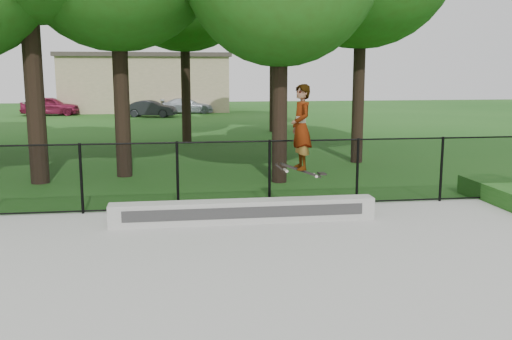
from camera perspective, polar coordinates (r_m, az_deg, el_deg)
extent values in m
plane|color=#1B5016|center=(6.92, -7.18, -16.25)|extent=(100.00, 100.00, 0.00)
cube|color=#A7A7A2|center=(6.91, -7.18, -16.02)|extent=(14.00, 12.00, 0.06)
cube|color=#B4B4AF|center=(11.34, -1.20, -4.15)|extent=(5.26, 0.40, 0.45)
imported|color=maroon|center=(41.52, -19.89, 6.05)|extent=(3.79, 1.55, 1.30)
imported|color=black|center=(38.36, -10.45, 6.05)|extent=(3.18, 1.88, 1.09)
imported|color=#A1ABB7|center=(41.35, -6.89, 6.40)|extent=(3.45, 1.61, 1.08)
cube|color=black|center=(11.36, 4.47, -0.02)|extent=(0.80, 0.23, 0.31)
imported|color=#B6E3EF|center=(11.25, 4.53, 4.29)|extent=(0.47, 0.65, 1.68)
cylinder|color=black|center=(12.47, -17.08, -0.83)|extent=(0.06, 0.06, 1.50)
cylinder|color=black|center=(12.32, -7.85, -0.60)|extent=(0.06, 0.06, 1.50)
cylinder|color=black|center=(12.49, 1.36, -0.37)|extent=(0.06, 0.06, 1.50)
cylinder|color=black|center=(12.97, 10.10, -0.13)|extent=(0.06, 0.06, 1.50)
cylinder|color=black|center=(13.73, 18.05, 0.08)|extent=(0.06, 0.06, 1.50)
cylinder|color=black|center=(12.21, -7.93, 2.72)|extent=(16.00, 0.04, 0.04)
cylinder|color=black|center=(12.47, -7.77, -3.77)|extent=(16.00, 0.04, 0.04)
cube|color=black|center=(12.32, -7.85, -0.60)|extent=(16.00, 0.01, 1.50)
cylinder|color=black|center=(16.79, -13.31, 7.57)|extent=(0.44, 0.44, 4.85)
cylinder|color=black|center=(15.51, 2.38, 6.58)|extent=(0.44, 0.44, 4.28)
cylinder|color=black|center=(19.21, 10.23, 8.30)|extent=(0.44, 0.44, 5.09)
cylinder|color=black|center=(24.23, -7.04, 8.80)|extent=(0.44, 0.44, 5.18)
cylinder|color=black|center=(28.67, 1.90, 8.64)|extent=(0.44, 0.44, 4.79)
sphere|color=#264F15|center=(28.86, 1.95, 16.55)|extent=(5.74, 5.74, 5.74)
cylinder|color=black|center=(16.42, -21.36, 8.66)|extent=(0.44, 0.44, 5.74)
cube|color=#C8AE8C|center=(44.27, -10.92, 8.42)|extent=(12.00, 6.00, 4.00)
cube|color=#3F3833|center=(44.27, -11.01, 11.20)|extent=(12.40, 6.40, 0.30)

